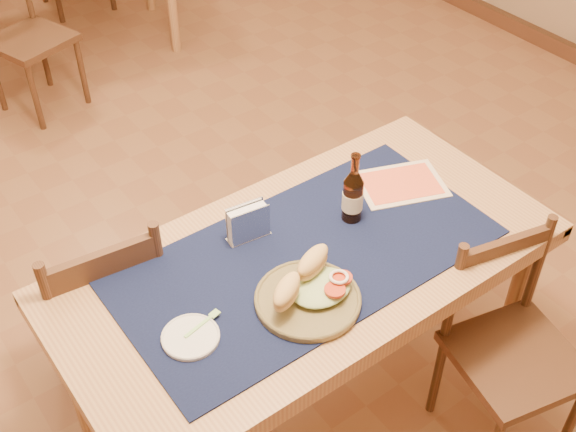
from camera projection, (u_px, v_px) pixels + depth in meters
main_table at (306, 275)px, 2.31m from camera, size 1.60×0.80×0.75m
placemat at (307, 256)px, 2.25m from camera, size 1.20×0.60×0.01m
baseboard at (195, 267)px, 3.20m from camera, size 6.00×7.00×0.10m
chair_main_far at (105, 308)px, 2.48m from camera, size 0.45×0.45×0.88m
chair_main_near at (510, 346)px, 2.39m from camera, size 0.46×0.46×0.84m
chair_back_near at (25, 35)px, 4.01m from camera, size 0.50×0.50×0.86m
sandwich_plate at (309, 292)px, 2.09m from camera, size 0.31×0.31×0.12m
side_plate at (191, 337)px, 2.00m from camera, size 0.16×0.16×0.01m
fork at (205, 322)px, 2.04m from camera, size 0.13×0.04×0.00m
beer_bottle at (353, 196)px, 2.32m from camera, size 0.07×0.07×0.26m
napkin_holder at (248, 223)px, 2.28m from camera, size 0.15×0.07×0.13m
menu_card at (401, 184)px, 2.52m from camera, size 0.35×0.31×0.01m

